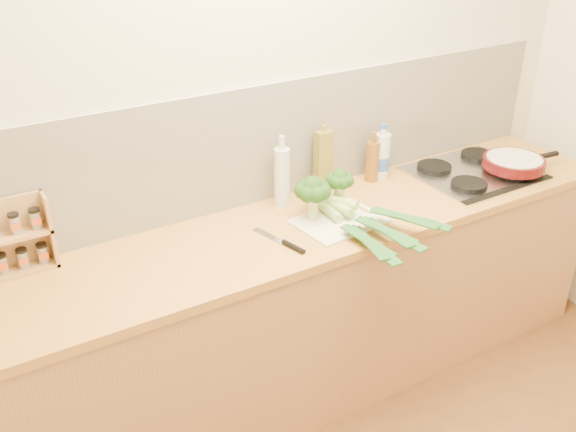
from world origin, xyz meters
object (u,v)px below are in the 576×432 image
at_px(chopping_board, 339,221).
at_px(skillet, 514,162).
at_px(gas_hob, 474,172).
at_px(spice_rack, 18,240).
at_px(chefs_knife, 287,244).

distance_m(chopping_board, skillet, 1.03).
distance_m(gas_hob, spice_rack, 2.12).
relative_size(gas_hob, spice_rack, 1.99).
bearing_deg(gas_hob, chopping_board, -175.80).
bearing_deg(skillet, spice_rack, 176.54).
xyz_separation_m(chefs_knife, skillet, (1.32, 0.02, 0.06)).
relative_size(gas_hob, skillet, 1.32).
relative_size(gas_hob, chopping_board, 1.59).
bearing_deg(chopping_board, skillet, -8.25).
relative_size(gas_hob, chefs_knife, 2.01).
xyz_separation_m(chopping_board, chefs_knife, (-0.29, -0.06, 0.00)).
xyz_separation_m(chopping_board, skillet, (1.03, -0.03, 0.06)).
distance_m(chopping_board, chefs_knife, 0.30).
height_order(chopping_board, chefs_knife, chefs_knife).
height_order(chopping_board, skillet, skillet).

